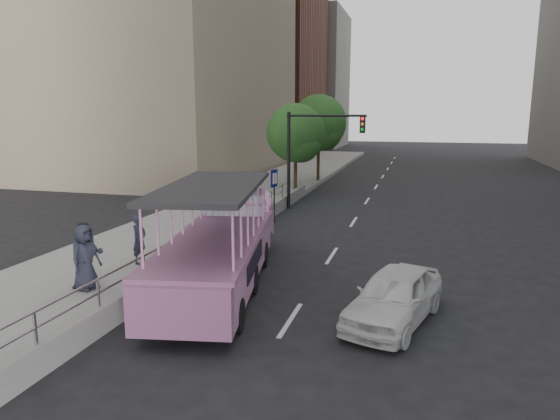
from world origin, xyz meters
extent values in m
plane|color=black|center=(0.00, 0.00, 0.00)|extent=(160.00, 160.00, 0.00)
cube|color=#999994|center=(-5.75, 10.00, 0.15)|extent=(5.50, 80.00, 0.30)
cube|color=gray|center=(-3.12, 2.00, 0.48)|extent=(0.24, 30.00, 0.36)
cylinder|color=#AEADB2|center=(-3.12, -6.00, 1.01)|extent=(0.07, 0.07, 0.70)
cylinder|color=#AEADB2|center=(-3.12, -4.00, 1.01)|extent=(0.07, 0.07, 0.70)
cylinder|color=#AEADB2|center=(-3.12, -2.00, 1.01)|extent=(0.07, 0.07, 0.70)
cylinder|color=#AEADB2|center=(-3.12, 0.00, 1.01)|extent=(0.07, 0.07, 0.70)
cylinder|color=#AEADB2|center=(-3.12, 2.00, 1.01)|extent=(0.07, 0.07, 0.70)
cylinder|color=#AEADB2|center=(-3.12, 4.00, 1.01)|extent=(0.07, 0.07, 0.70)
cylinder|color=#AEADB2|center=(-3.12, 6.00, 1.01)|extent=(0.07, 0.07, 0.70)
cylinder|color=#AEADB2|center=(-3.12, 8.00, 1.01)|extent=(0.07, 0.07, 0.70)
cylinder|color=#AEADB2|center=(-3.12, 10.00, 1.01)|extent=(0.07, 0.07, 0.70)
cylinder|color=#AEADB2|center=(-3.12, 12.00, 1.01)|extent=(0.07, 0.07, 0.70)
cylinder|color=#AEADB2|center=(-3.12, 2.00, 1.01)|extent=(0.06, 22.00, 0.06)
cylinder|color=#AEADB2|center=(-3.12, 2.00, 1.34)|extent=(0.06, 22.00, 0.06)
cylinder|color=black|center=(-2.07, -3.42, 0.42)|extent=(0.48, 0.88, 0.83)
cylinder|color=black|center=(-0.07, -3.04, 0.42)|extent=(0.48, 0.88, 0.83)
cylinder|color=black|center=(-2.57, -0.88, 0.42)|extent=(0.48, 0.88, 0.83)
cylinder|color=black|center=(-0.56, -0.49, 0.42)|extent=(0.48, 0.88, 0.83)
cylinder|color=black|center=(-3.06, 1.67, 0.42)|extent=(0.48, 0.88, 0.83)
cylinder|color=black|center=(-1.06, 2.06, 0.42)|extent=(0.48, 0.88, 0.83)
cube|color=#D285BB|center=(-1.60, -0.50, 0.95)|extent=(3.72, 7.90, 1.16)
cube|color=#D285BB|center=(-2.45, 3.87, 1.18)|extent=(2.60, 2.36, 1.45)
cylinder|color=#D285BB|center=(-2.60, 4.64, 1.46)|extent=(2.26, 1.05, 2.18)
cube|color=#8A507C|center=(-0.85, -4.37, 0.95)|extent=(2.34, 0.76, 1.16)
cube|color=#8A507C|center=(-1.60, -0.50, 1.59)|extent=(3.88, 8.20, 0.11)
cube|color=black|center=(-1.53, -0.86, 3.14)|extent=(3.57, 6.47, 0.13)
cube|color=gray|center=(-2.14, 2.28, 2.15)|extent=(2.13, 0.60, 0.97)
cube|color=#D285BB|center=(-2.22, 2.69, 1.87)|extent=(2.18, 1.30, 0.46)
imported|color=silver|center=(3.51, -1.41, 0.68)|extent=(2.65, 4.26, 1.35)
imported|color=#212331|center=(-4.72, 0.42, 1.10)|extent=(0.42, 0.61, 1.61)
imported|color=#212331|center=(-4.89, -2.02, 1.23)|extent=(1.14, 1.13, 1.86)
imported|color=#212331|center=(-4.83, -2.16, 1.22)|extent=(0.75, 1.00, 1.85)
cylinder|color=black|center=(-2.62, 8.79, 1.16)|extent=(0.07, 0.07, 2.31)
cube|color=#0C1259|center=(-2.62, 8.79, 2.13)|extent=(0.17, 0.56, 0.83)
cube|color=silver|center=(-2.59, 8.79, 2.13)|extent=(0.11, 0.36, 0.51)
cylinder|color=black|center=(-2.90, 12.50, 2.60)|extent=(0.18, 0.18, 5.20)
cylinder|color=black|center=(-0.90, 12.50, 5.00)|extent=(4.20, 0.12, 0.12)
cube|color=black|center=(1.00, 12.50, 4.55)|extent=(0.28, 0.22, 0.85)
sphere|color=red|center=(1.00, 12.37, 4.85)|extent=(0.16, 0.16, 0.16)
cylinder|color=#342618|center=(-3.40, 16.00, 1.54)|extent=(0.22, 0.22, 3.08)
sphere|color=#275722|center=(-3.40, 16.00, 3.96)|extent=(3.52, 3.52, 3.52)
sphere|color=#275722|center=(-3.00, 15.70, 3.41)|extent=(2.42, 2.42, 2.42)
cylinder|color=#342618|center=(-3.20, 22.00, 1.74)|extent=(0.22, 0.22, 3.47)
sphere|color=#275722|center=(-3.20, 22.00, 4.46)|extent=(3.97, 3.97, 3.97)
sphere|color=#275722|center=(-2.80, 21.70, 3.84)|extent=(2.73, 2.73, 2.73)
cube|color=brown|center=(-18.00, 48.00, 13.00)|extent=(18.00, 16.00, 26.00)
cube|color=gray|center=(-16.00, 64.00, 10.00)|extent=(16.00, 14.00, 20.00)
camera|label=1|loc=(3.97, -13.46, 5.14)|focal=32.00mm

